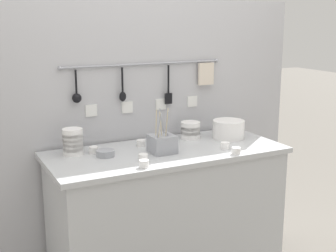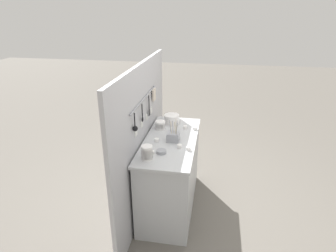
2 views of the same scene
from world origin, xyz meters
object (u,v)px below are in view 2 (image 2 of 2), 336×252
(bowl_stack_back_corner, at_px, (160,125))
(cup_beside_plates, at_px, (152,153))
(plate_stack, at_px, (172,119))
(cup_mid_row, at_px, (189,149))
(cup_front_left, at_px, (179,146))
(cup_edge_far, at_px, (195,128))
(cutlery_caddy, at_px, (173,137))
(steel_mixing_bowl, at_px, (161,152))
(bowl_stack_nested_right, at_px, (147,153))
(cup_back_left, at_px, (157,140))
(cup_by_caddy, at_px, (185,127))

(bowl_stack_back_corner, relative_size, cup_beside_plates, 2.41)
(plate_stack, relative_size, cup_mid_row, 3.93)
(cup_front_left, distance_m, cup_edge_far, 0.54)
(bowl_stack_back_corner, relative_size, cup_mid_row, 2.41)
(plate_stack, distance_m, cup_edge_far, 0.36)
(bowl_stack_back_corner, relative_size, cutlery_caddy, 0.47)
(bowl_stack_back_corner, distance_m, cup_beside_plates, 0.66)
(steel_mixing_bowl, bearing_deg, cup_mid_row, -67.49)
(bowl_stack_nested_right, height_order, cup_mid_row, bowl_stack_nested_right)
(cup_beside_plates, height_order, cup_edge_far, same)
(cutlery_caddy, bearing_deg, plate_stack, 11.22)
(cup_edge_far, bearing_deg, cutlery_caddy, 149.27)
(bowl_stack_nested_right, bearing_deg, cup_beside_plates, -13.17)
(cup_edge_far, bearing_deg, bowl_stack_nested_right, 153.73)
(bowl_stack_nested_right, relative_size, cup_beside_plates, 2.91)
(cutlery_caddy, bearing_deg, cup_edge_far, -30.73)
(plate_stack, bearing_deg, cup_front_left, -163.91)
(cutlery_caddy, xyz_separation_m, cup_back_left, (-0.05, 0.18, -0.03))
(cup_front_left, height_order, cup_mid_row, same)
(cup_back_left, bearing_deg, cup_edge_far, -43.76)
(cup_beside_plates, distance_m, cup_front_left, 0.33)
(bowl_stack_nested_right, relative_size, cup_by_caddy, 2.91)
(steel_mixing_bowl, height_order, cup_edge_far, cup_edge_far)
(bowl_stack_back_corner, distance_m, cup_mid_row, 0.66)
(cup_edge_far, bearing_deg, cup_by_caddy, 86.78)
(bowl_stack_nested_right, height_order, cup_front_left, bowl_stack_nested_right)
(cutlery_caddy, xyz_separation_m, cup_by_caddy, (0.37, -0.09, -0.03))
(cup_front_left, bearing_deg, bowl_stack_nested_right, 136.83)
(bowl_stack_nested_right, bearing_deg, cup_by_caddy, -18.93)
(cup_beside_plates, height_order, cup_back_left, same)
(bowl_stack_nested_right, distance_m, cup_front_left, 0.42)
(plate_stack, height_order, steel_mixing_bowl, plate_stack)
(steel_mixing_bowl, height_order, cup_by_caddy, cup_by_caddy)
(cup_back_left, xyz_separation_m, cup_front_left, (-0.11, -0.28, 0.00))
(cup_back_left, height_order, cup_front_left, same)
(bowl_stack_nested_right, bearing_deg, plate_stack, -5.15)
(cup_front_left, bearing_deg, cup_edge_far, -13.15)
(bowl_stack_back_corner, xyz_separation_m, plate_stack, (0.22, -0.11, 0.01))
(cup_back_left, xyz_separation_m, cup_edge_far, (0.42, -0.40, 0.00))
(bowl_stack_nested_right, height_order, cup_edge_far, bowl_stack_nested_right)
(bowl_stack_nested_right, height_order, steel_mixing_bowl, bowl_stack_nested_right)
(cup_by_caddy, xyz_separation_m, cup_edge_far, (-0.01, -0.12, 0.00))
(cutlery_caddy, relative_size, cup_edge_far, 5.10)
(cutlery_caddy, bearing_deg, cup_by_caddy, -14.15)
(cup_front_left, bearing_deg, bowl_stack_back_corner, 33.36)
(bowl_stack_nested_right, relative_size, steel_mixing_bowl, 1.45)
(steel_mixing_bowl, relative_size, cup_by_caddy, 2.01)
(bowl_stack_nested_right, xyz_separation_m, cup_beside_plates, (0.11, -0.03, -0.06))
(steel_mixing_bowl, relative_size, cup_mid_row, 2.01)
(steel_mixing_bowl, height_order, cup_front_left, cup_front_left)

